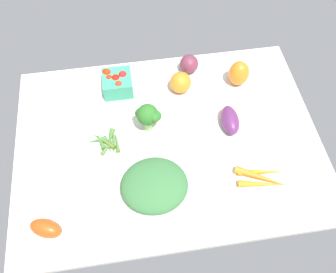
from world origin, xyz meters
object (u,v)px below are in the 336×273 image
Objects in this scene: broccoli_head at (149,116)px; carrot_bunch at (262,178)px; roma_tomato at (46,228)px; okra_pile at (107,142)px; bell_pepper_orange at (239,73)px; red_onion_near_basket at (189,64)px; eggplant at (230,120)px; berry_basket at (117,82)px; leafy_greens_clump at (154,185)px; heirloom_tomato_orange at (181,82)px.

carrot_bunch is at bearing -37.18° from broccoli_head.
okra_pile is at bearing 80.37° from roma_tomato.
bell_pepper_orange is 39.09cm from broccoli_head.
broccoli_head is 31.24cm from red_onion_near_basket.
broccoli_head reaches higher than bell_pepper_orange.
berry_basket is (-37.37, 22.21, 0.83)cm from eggplant.
broccoli_head is at bearing 86.82° from leafy_greens_clump.
leafy_greens_clump is 2.91× the size of red_onion_near_basket.
okra_pile is 17.15cm from broccoli_head.
roma_tomato is 0.91× the size of berry_basket.
okra_pile is 0.53× the size of leafy_greens_clump.
berry_basket is 1.48× the size of red_onion_near_basket.
leafy_greens_clump is 43.70cm from berry_basket.
roma_tomato reaches higher than carrot_bunch.
broccoli_head reaches higher than eggplant.
okra_pile is 24.08cm from berry_basket.
red_onion_near_basket reaches higher than okra_pile.
red_onion_near_basket is at bearing 53.38° from broccoli_head.
roma_tomato is 1.22× the size of heirloom_tomato_orange.
eggplant is 22.93cm from carrot_bunch.
eggplant is 1.10× the size of berry_basket.
bell_pepper_orange is 1.42× the size of red_onion_near_basket.
eggplant is 35.76cm from leafy_greens_clump.
roma_tomato is 67.70cm from heirloom_tomato_orange.
okra_pile is 43.17cm from eggplant.
eggplant is at bearing 49.63° from roma_tomato.
heirloom_tomato_orange reaches higher than okra_pile.
broccoli_head is at bearing -126.62° from red_onion_near_basket.
red_onion_near_basket reaches higher than roma_tomato.
berry_basket is (-8.22, 42.92, 0.37)cm from leafy_greens_clump.
bell_pepper_orange is at bearing 46.94° from leafy_greens_clump.
okra_pile is at bearing -158.78° from bell_pepper_orange.
red_onion_near_basket is at bearing 67.73° from leafy_greens_clump.
eggplant reaches higher than okra_pile.
heirloom_tomato_orange reaches higher than red_onion_near_basket.
heirloom_tomato_orange is at bearing 38.89° from eggplant.
bell_pepper_orange is at bearing 86.41° from carrot_bunch.
berry_basket is 28.51cm from red_onion_near_basket.
berry_basket reaches higher than roma_tomato.
eggplant is at bearing -71.23° from red_onion_near_basket.
eggplant is 1.47× the size of heirloom_tomato_orange.
roma_tomato is at bearing -135.16° from heirloom_tomato_orange.
leafy_greens_clump reaches higher than eggplant.
okra_pile is 1.39× the size of heirloom_tomato_orange.
broccoli_head is at bearing -155.77° from bell_pepper_orange.
bell_pepper_orange is at bearing 58.94° from roma_tomato.
heirloom_tomato_orange is (23.16, -3.62, 0.13)cm from berry_basket.
carrot_bunch is at bearing -73.77° from red_onion_near_basket.
berry_basket is (-45.09, 3.47, -1.25)cm from bell_pepper_orange.
red_onion_near_basket is at bearing 10.86° from berry_basket.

